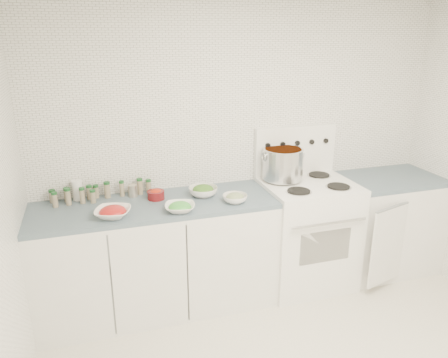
% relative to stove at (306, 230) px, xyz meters
% --- Properties ---
extents(room_walls, '(3.54, 3.04, 2.52)m').
position_rel_stove_xyz_m(room_walls, '(-0.48, -1.19, 1.06)').
color(room_walls, white).
rests_on(room_walls, ground).
extents(counter_left, '(1.85, 0.62, 0.90)m').
position_rel_stove_xyz_m(counter_left, '(-1.30, 0.00, -0.05)').
color(counter_left, white).
rests_on(counter_left, ground).
extents(stove, '(0.76, 0.70, 1.36)m').
position_rel_stove_xyz_m(stove, '(0.00, 0.00, 0.00)').
color(stove, white).
rests_on(stove, ground).
extents(counter_right, '(0.89, 0.74, 0.90)m').
position_rel_stove_xyz_m(counter_right, '(0.82, 0.00, -0.05)').
color(counter_right, white).
rests_on(counter_right, ground).
extents(stock_pot, '(0.36, 0.34, 0.26)m').
position_rel_stove_xyz_m(stock_pot, '(-0.18, 0.14, 0.59)').
color(stock_pot, silver).
rests_on(stock_pot, stove).
extents(bowl_tomato, '(0.31, 0.31, 0.08)m').
position_rel_stove_xyz_m(bowl_tomato, '(-1.62, -0.16, 0.44)').
color(bowl_tomato, white).
rests_on(bowl_tomato, counter_left).
extents(bowl_snowpea, '(0.26, 0.26, 0.07)m').
position_rel_stove_xyz_m(bowl_snowpea, '(-1.15, -0.20, 0.43)').
color(bowl_snowpea, white).
rests_on(bowl_snowpea, counter_left).
extents(bowl_broccoli, '(0.30, 0.30, 0.09)m').
position_rel_stove_xyz_m(bowl_broccoli, '(-0.91, 0.06, 0.45)').
color(bowl_broccoli, white).
rests_on(bowl_broccoli, counter_left).
extents(bowl_zucchini, '(0.24, 0.24, 0.08)m').
position_rel_stove_xyz_m(bowl_zucchini, '(-0.71, -0.15, 0.44)').
color(bowl_zucchini, white).
rests_on(bowl_zucchini, counter_left).
extents(bowl_pepper, '(0.13, 0.13, 0.08)m').
position_rel_stove_xyz_m(bowl_pepper, '(-1.28, 0.10, 0.44)').
color(bowl_pepper, '#5C0F12').
rests_on(bowl_pepper, counter_left).
extents(salt_canister, '(0.09, 0.09, 0.16)m').
position_rel_stove_xyz_m(salt_canister, '(-1.86, 0.26, 0.48)').
color(salt_canister, white).
rests_on(salt_canister, counter_left).
extents(tin_can, '(0.09, 0.09, 0.10)m').
position_rel_stove_xyz_m(tin_can, '(-1.44, 0.21, 0.45)').
color(tin_can, '#B4A898').
rests_on(tin_can, counter_left).
extents(spice_cluster, '(0.78, 0.15, 0.13)m').
position_rel_stove_xyz_m(spice_cluster, '(-1.74, 0.23, 0.46)').
color(spice_cluster, gray).
rests_on(spice_cluster, counter_left).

